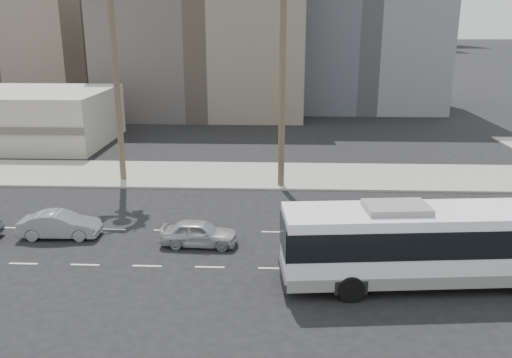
{
  "coord_description": "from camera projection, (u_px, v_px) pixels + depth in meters",
  "views": [
    {
      "loc": [
        -2.87,
        -22.65,
        11.15
      ],
      "look_at": [
        -3.98,
        4.0,
        3.2
      ],
      "focal_mm": 37.08,
      "sensor_mm": 36.0,
      "label": 1
    }
  ],
  "objects": [
    {
      "name": "ground",
      "position": [
        337.0,
        270.0,
        24.76
      ],
      "size": [
        700.0,
        700.0,
        0.0
      ],
      "primitive_type": "plane",
      "color": "black",
      "rests_on": "ground"
    },
    {
      "name": "sidewalk_north",
      "position": [
        315.0,
        176.0,
        39.58
      ],
      "size": [
        120.0,
        7.0,
        0.15
      ],
      "primitive_type": "cube",
      "color": "gray",
      "rests_on": "ground"
    },
    {
      "name": "midrise_beige_west",
      "position": [
        205.0,
        40.0,
        65.76
      ],
      "size": [
        24.0,
        18.0,
        18.0
      ],
      "primitive_type": "cube",
      "color": "#5B5551",
      "rests_on": "ground"
    },
    {
      "name": "midrise_gray_center",
      "position": [
        360.0,
        7.0,
        70.52
      ],
      "size": [
        20.0,
        20.0,
        26.0
      ],
      "primitive_type": "cube",
      "color": "#52575D",
      "rests_on": "ground"
    },
    {
      "name": "midrise_beige_far",
      "position": [
        21.0,
        50.0,
        72.01
      ],
      "size": [
        18.0,
        16.0,
        15.0
      ],
      "primitive_type": "cube",
      "color": "#5B5551",
      "rests_on": "ground"
    },
    {
      "name": "city_bus",
      "position": [
        432.0,
        242.0,
        22.95
      ],
      "size": [
        13.19,
        4.09,
        3.73
      ],
      "rotation": [
        0.0,
        0.0,
        0.09
      ],
      "color": "white",
      "rests_on": "ground"
    },
    {
      "name": "car_a",
      "position": [
        199.0,
        233.0,
        27.29
      ],
      "size": [
        1.79,
        4.06,
        1.36
      ],
      "primitive_type": "imported",
      "rotation": [
        0.0,
        0.0,
        1.52
      ],
      "color": "#A3A3A7",
      "rests_on": "ground"
    },
    {
      "name": "car_b",
      "position": [
        60.0,
        225.0,
        28.34
      ],
      "size": [
        1.62,
        4.29,
        1.4
      ],
      "primitive_type": "imported",
      "rotation": [
        0.0,
        0.0,
        1.6
      ],
      "color": "gray",
      "rests_on": "ground"
    }
  ]
}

